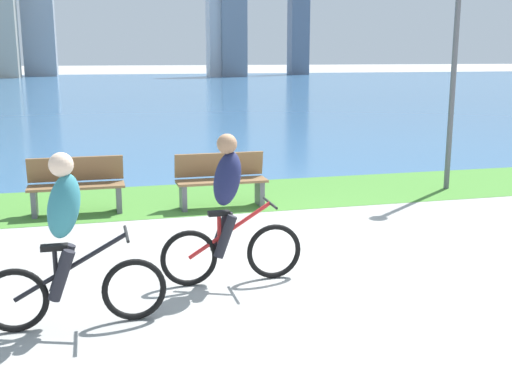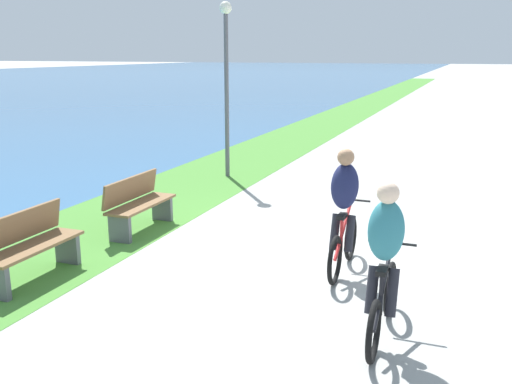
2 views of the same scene
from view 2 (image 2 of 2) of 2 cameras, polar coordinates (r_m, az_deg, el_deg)
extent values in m
plane|color=#9E9E99|center=(9.09, 4.94, -4.79)|extent=(300.00, 300.00, 0.00)
cube|color=#478433|center=(10.52, -13.52, -2.53)|extent=(120.00, 2.57, 0.01)
torus|color=black|center=(8.27, 9.34, -4.48)|extent=(0.63, 0.06, 0.63)
torus|color=black|center=(7.38, 7.80, -6.70)|extent=(0.63, 0.06, 0.63)
cylinder|color=red|center=(7.71, 8.65, -3.60)|extent=(0.94, 0.04, 0.60)
cylinder|color=red|center=(7.61, 8.44, -4.21)|extent=(0.04, 0.04, 0.47)
cube|color=black|center=(7.54, 8.51, -2.38)|extent=(0.24, 0.10, 0.05)
cylinder|color=black|center=(8.07, 9.42, -0.76)|extent=(0.03, 0.52, 0.03)
ellipsoid|color=#1E234C|center=(7.54, 8.77, 0.59)|extent=(0.40, 0.36, 0.65)
sphere|color=#A57A59|center=(7.46, 8.87, 3.44)|extent=(0.22, 0.22, 0.22)
cylinder|color=#26262D|center=(7.67, 7.79, -3.94)|extent=(0.27, 0.11, 0.49)
cylinder|color=#26262D|center=(7.64, 9.26, -4.08)|extent=(0.27, 0.11, 0.49)
torus|color=black|center=(6.66, 13.11, -9.32)|extent=(0.61, 0.06, 0.61)
torus|color=black|center=(5.69, 11.55, -13.37)|extent=(0.61, 0.06, 0.61)
cylinder|color=black|center=(6.04, 12.49, -8.88)|extent=(1.05, 0.04, 0.59)
cylinder|color=black|center=(5.93, 12.27, -9.81)|extent=(0.04, 0.04, 0.46)
cube|color=black|center=(5.84, 12.39, -7.58)|extent=(0.24, 0.10, 0.05)
cylinder|color=black|center=(6.42, 13.31, -4.91)|extent=(0.03, 0.52, 0.03)
ellipsoid|color=teal|center=(5.82, 12.74, -3.72)|extent=(0.40, 0.36, 0.65)
sphere|color=beige|center=(5.72, 12.94, -0.08)|extent=(0.22, 0.22, 0.22)
cylinder|color=#26262D|center=(5.99, 11.39, -9.44)|extent=(0.27, 0.11, 0.49)
cylinder|color=#26262D|center=(5.97, 13.31, -9.64)|extent=(0.27, 0.11, 0.49)
cube|color=brown|center=(9.60, -11.23, -1.20)|extent=(1.50, 0.45, 0.04)
cube|color=brown|center=(9.64, -12.29, 0.35)|extent=(1.50, 0.11, 0.40)
cube|color=#595960|center=(10.19, -9.25, -1.55)|extent=(0.08, 0.37, 0.45)
cube|color=#595960|center=(9.14, -13.32, -3.53)|extent=(0.08, 0.37, 0.45)
cube|color=brown|center=(7.92, -21.19, -5.06)|extent=(1.50, 0.45, 0.04)
cube|color=brown|center=(7.98, -22.39, -3.16)|extent=(1.50, 0.11, 0.40)
cube|color=#595960|center=(8.46, -18.14, -5.25)|extent=(0.08, 0.37, 0.45)
cylinder|color=#595960|center=(13.46, -2.92, 9.37)|extent=(0.10, 0.10, 3.73)
sphere|color=white|center=(13.46, -3.02, 17.74)|extent=(0.28, 0.28, 0.28)
camera|label=1|loc=(7.69, 61.96, 3.70)|focal=44.17mm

